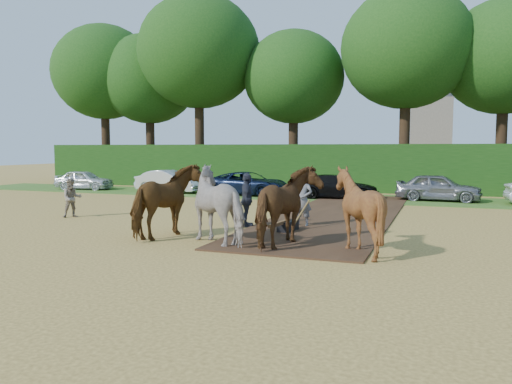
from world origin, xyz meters
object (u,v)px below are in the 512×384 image
object	(u,v)px
parked_cars	(349,186)
church	(434,61)
plough_team	(258,205)
spectator_far	(247,200)
spectator_near	(72,198)

from	to	relation	value
parked_cars	church	world-z (taller)	church
plough_team	parked_cars	xyz separation A→B (m)	(0.23, 13.74, -0.45)
plough_team	parked_cars	distance (m)	13.75
parked_cars	church	xyz separation A→B (m)	(3.26, 41.28, 13.05)
spectator_far	plough_team	distance (m)	3.20
spectator_near	plough_team	xyz separation A→B (m)	(8.84, -2.59, 0.35)
spectator_near	spectator_far	size ratio (longest dim) A/B	0.82
spectator_near	parked_cars	world-z (taller)	spectator_near
spectator_near	parked_cars	xyz separation A→B (m)	(9.08, 11.14, -0.09)
plough_team	parked_cars	bearing A→B (deg)	89.04
spectator_near	spectator_far	distance (m)	7.40
spectator_near	parked_cars	size ratio (longest dim) A/B	0.04
spectator_near	plough_team	distance (m)	9.22
spectator_near	spectator_far	xyz separation A→B (m)	(7.39, 0.26, 0.17)
spectator_far	spectator_near	bearing A→B (deg)	70.56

